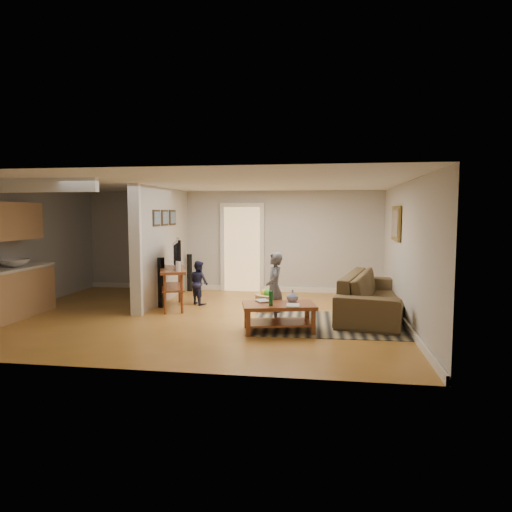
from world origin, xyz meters
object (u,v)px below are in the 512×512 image
(coffee_table, at_px, (280,310))
(toddler, at_px, (199,304))
(toy_basket, at_px, (268,302))
(tv_console, at_px, (173,272))
(child, at_px, (274,324))
(speaker_left, at_px, (161,282))
(speaker_right, at_px, (190,273))
(sofa, at_px, (375,316))

(coffee_table, relative_size, toddler, 1.39)
(coffee_table, xyz_separation_m, toy_basket, (-0.37, 1.51, -0.17))
(coffee_table, relative_size, toy_basket, 2.51)
(tv_console, bearing_deg, toy_basket, -21.01)
(child, relative_size, toddler, 1.35)
(speaker_left, bearing_deg, coffee_table, -9.60)
(speaker_right, bearing_deg, tv_console, -61.31)
(child, bearing_deg, speaker_left, -122.10)
(toy_basket, height_order, child, child)
(tv_console, bearing_deg, coffee_table, -53.46)
(sofa, height_order, child, child)
(speaker_right, bearing_deg, toddler, -45.42)
(tv_console, bearing_deg, speaker_right, 77.09)
(sofa, bearing_deg, speaker_right, 75.59)
(toddler, bearing_deg, speaker_right, -25.45)
(coffee_table, relative_size, speaker_left, 1.25)
(child, xyz_separation_m, toddler, (-1.79, 1.51, 0.00))
(coffee_table, height_order, speaker_left, speaker_left)
(coffee_table, xyz_separation_m, toddler, (-1.93, 1.98, -0.36))
(speaker_left, xyz_separation_m, speaker_right, (0.00, 2.01, -0.05))
(sofa, xyz_separation_m, speaker_left, (-4.30, 0.18, 0.52))
(toddler, bearing_deg, sofa, -148.32)
(speaker_left, distance_m, speaker_right, 2.01)
(speaker_right, xyz_separation_m, toddler, (0.68, -1.58, -0.47))
(toddler, bearing_deg, speaker_left, 73.50)
(speaker_left, xyz_separation_m, toddler, (0.68, 0.43, -0.52))
(toy_basket, height_order, toddler, toddler)
(sofa, distance_m, coffee_table, 2.21)
(speaker_right, xyz_separation_m, toy_basket, (2.24, -2.05, -0.28))
(speaker_left, distance_m, toy_basket, 2.26)
(speaker_right, height_order, toddler, speaker_right)
(toy_basket, xyz_separation_m, child, (0.23, -1.04, -0.19))
(sofa, relative_size, coffee_table, 2.14)
(sofa, distance_m, speaker_left, 4.34)
(tv_console, height_order, speaker_left, tv_console)
(speaker_right, height_order, toy_basket, speaker_right)
(sofa, relative_size, toy_basket, 5.37)
(toy_basket, relative_size, toddler, 0.55)
(toy_basket, bearing_deg, speaker_right, 137.48)
(coffee_table, bearing_deg, toddler, 134.27)
(coffee_table, xyz_separation_m, child, (-0.14, 0.47, -0.36))
(sofa, xyz_separation_m, coffee_table, (-1.69, -1.37, 0.36))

